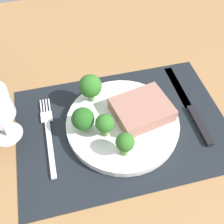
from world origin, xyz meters
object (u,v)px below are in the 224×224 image
object	(u,v)px
steak	(142,109)
knife	(191,109)
plate	(123,123)
fork	(49,134)

from	to	relation	value
steak	knife	world-z (taller)	steak
plate	knife	bearing A→B (deg)	1.97
fork	knife	distance (cm)	30.46
fork	knife	xyz separation A→B (cm)	(30.44, -0.89, 0.05)
steak	knife	bearing A→B (deg)	-1.62
plate	steak	bearing A→B (deg)	11.43
knife	fork	bearing A→B (deg)	-178.67
fork	knife	world-z (taller)	knife
plate	fork	distance (cm)	15.09
plate	fork	xyz separation A→B (cm)	(-15.02, 1.42, -0.55)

